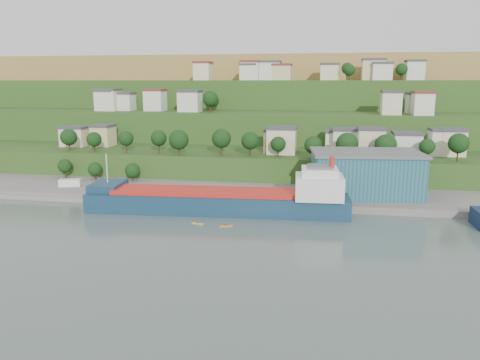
% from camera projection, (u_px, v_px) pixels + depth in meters
% --- Properties ---
extents(ground, '(500.00, 500.00, 0.00)m').
position_uv_depth(ground, '(216.00, 224.00, 115.58)').
color(ground, '#44524D').
rests_on(ground, ground).
extents(quay, '(220.00, 26.00, 4.00)m').
position_uv_depth(quay, '(303.00, 200.00, 139.11)').
color(quay, slate).
rests_on(quay, ground).
extents(pebble_beach, '(40.00, 18.00, 2.40)m').
position_uv_depth(pebble_beach, '(61.00, 194.00, 146.24)').
color(pebble_beach, slate).
rests_on(pebble_beach, ground).
extents(hillside, '(360.00, 210.40, 96.00)m').
position_uv_depth(hillside, '(280.00, 140.00, 278.01)').
color(hillside, '#284719').
rests_on(hillside, ground).
extents(cargo_ship_near, '(70.66, 15.46, 18.01)m').
position_uv_depth(cargo_ship_near, '(225.00, 202.00, 125.08)').
color(cargo_ship_near, '#133049').
rests_on(cargo_ship_near, ground).
extents(warehouse, '(32.92, 22.33, 12.80)m').
position_uv_depth(warehouse, '(365.00, 173.00, 135.81)').
color(warehouse, navy).
rests_on(warehouse, quay).
extents(caravan, '(6.99, 4.48, 3.03)m').
position_uv_depth(caravan, '(70.00, 184.00, 147.88)').
color(caravan, white).
rests_on(caravan, pebble_beach).
extents(dinghy, '(4.08, 1.90, 0.79)m').
position_uv_depth(dinghy, '(95.00, 195.00, 137.64)').
color(dinghy, silver).
rests_on(dinghy, pebble_beach).
extents(kayak_orange, '(3.23, 1.65, 0.81)m').
position_uv_depth(kayak_orange, '(226.00, 226.00, 113.39)').
color(kayak_orange, orange).
rests_on(kayak_orange, ground).
extents(kayak_yellow, '(3.12, 1.08, 0.77)m').
position_uv_depth(kayak_yellow, '(198.00, 223.00, 115.44)').
color(kayak_yellow, yellow).
rests_on(kayak_yellow, ground).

